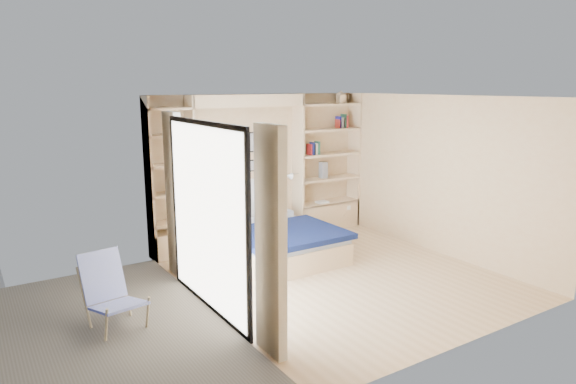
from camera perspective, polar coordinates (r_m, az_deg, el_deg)
ground at (r=7.39m, az=5.59°, el=-9.25°), size 4.50×4.50×0.00m
room_shell at (r=8.10m, az=-3.09°, el=0.61°), size 4.50×4.50×4.50m
bed at (r=8.06m, az=-1.45°, el=-5.38°), size 1.64×2.06×1.07m
photo_gallery at (r=8.59m, az=-5.84°, el=4.78°), size 1.48×0.02×0.82m
reading_lamps at (r=8.55m, az=-4.18°, el=1.35°), size 1.92×0.12×0.15m
shelf_decor at (r=9.25m, az=3.14°, el=5.88°), size 3.45×0.23×2.03m
deck at (r=6.05m, az=-23.41°, el=-15.22°), size 3.20×4.00×0.05m
deck_chair at (r=6.14m, az=-19.11°, el=-10.42°), size 0.62×0.89×0.83m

